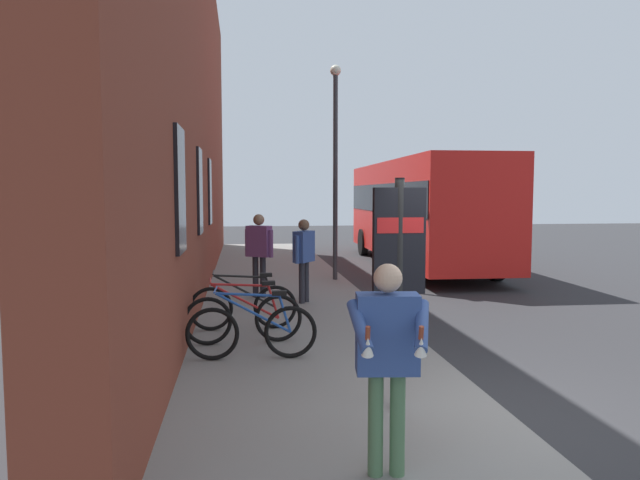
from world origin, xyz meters
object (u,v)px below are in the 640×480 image
bicycle_end_of_row (244,318)px  city_bus (419,207)px  pedestrian_by_facade (259,247)px  bicycle_beside_lamp (244,306)px  pedestrian_crossing_street (304,252)px  tourist_with_hotdogs (388,347)px  transit_info_sign (399,256)px  bicycle_under_window (252,331)px  street_lamp (335,155)px

bicycle_end_of_row → city_bus: bearing=-30.8°
bicycle_end_of_row → pedestrian_by_facade: bearing=-5.1°
bicycle_beside_lamp → pedestrian_by_facade: pedestrian_by_facade is taller
bicycle_beside_lamp → pedestrian_by_facade: bearing=-6.6°
city_bus → pedestrian_crossing_street: (-6.43, 4.45, -0.75)m
bicycle_beside_lamp → pedestrian_crossing_street: bearing=-29.2°
bicycle_end_of_row → tourist_with_hotdogs: bearing=-165.5°
bicycle_beside_lamp → tourist_with_hotdogs: tourist_with_hotdogs is taller
bicycle_beside_lamp → tourist_with_hotdogs: 5.29m
transit_info_sign → pedestrian_crossing_street: size_ratio=1.40×
city_bus → pedestrian_crossing_street: city_bus is taller
bicycle_under_window → pedestrian_crossing_street: pedestrian_crossing_street is taller
bicycle_under_window → tourist_with_hotdogs: size_ratio=1.04×
bicycle_beside_lamp → pedestrian_crossing_street: size_ratio=1.03×
pedestrian_by_facade → bicycle_end_of_row: bearing=174.9°
bicycle_under_window → street_lamp: street_lamp is taller
street_lamp → pedestrian_by_facade: bearing=138.6°
bicycle_end_of_row → city_bus: city_bus is taller
city_bus → transit_info_sign: bearing=161.6°
bicycle_end_of_row → tourist_with_hotdogs: size_ratio=1.04×
bicycle_beside_lamp → city_bus: city_bus is taller
pedestrian_crossing_street → bicycle_beside_lamp: bearing=150.8°
pedestrian_by_facade → transit_info_sign: bearing=-169.4°
bicycle_end_of_row → pedestrian_by_facade: 3.92m
transit_info_sign → bicycle_end_of_row: bearing=29.6°
city_bus → street_lamp: 4.93m
city_bus → street_lamp: (-3.37, 3.30, 1.43)m
bicycle_beside_lamp → tourist_with_hotdogs: size_ratio=1.04×
street_lamp → city_bus: bearing=-44.4°
city_bus → bicycle_beside_lamp: bearing=146.6°
bicycle_beside_lamp → street_lamp: (5.27, -2.38, 2.84)m
bicycle_under_window → pedestrian_by_facade: pedestrian_by_facade is taller
bicycle_end_of_row → street_lamp: street_lamp is taller
bicycle_end_of_row → pedestrian_crossing_street: (3.10, -1.23, 0.66)m
bicycle_end_of_row → street_lamp: (6.16, -2.38, 2.84)m
city_bus → pedestrian_by_facade: city_bus is taller
bicycle_end_of_row → bicycle_beside_lamp: 0.89m
bicycle_end_of_row → pedestrian_crossing_street: size_ratio=1.03×
bicycle_beside_lamp → pedestrian_crossing_street: 2.61m
bicycle_beside_lamp → transit_info_sign: size_ratio=0.74×
pedestrian_by_facade → tourist_with_hotdogs: 8.12m
bicycle_under_window → bicycle_end_of_row: (0.85, 0.11, 0.00)m
transit_info_sign → pedestrian_by_facade: bearing=10.6°
pedestrian_by_facade → street_lamp: bearing=-41.4°
transit_info_sign → city_bus: bearing=-18.4°
bicycle_beside_lamp → city_bus: (8.63, -5.68, 1.41)m
street_lamp → bicycle_beside_lamp: bearing=155.6°
bicycle_under_window → pedestrian_by_facade: (4.69, -0.24, 0.71)m
city_bus → street_lamp: bearing=135.6°
pedestrian_by_facade → tourist_with_hotdogs: bearing=-174.7°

